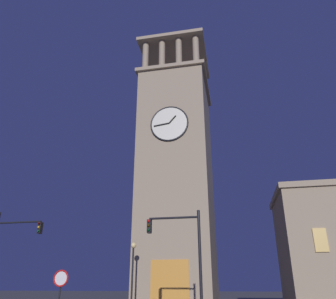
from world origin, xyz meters
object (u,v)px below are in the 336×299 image
at_px(street_lamp, 133,263).
at_px(no_horn_sign, 60,283).
at_px(traffic_signal_mid, 183,248).
at_px(clocktower, 177,179).
at_px(traffic_signal_near, 6,248).

distance_m(street_lamp, no_horn_sign, 10.59).
relative_size(street_lamp, no_horn_sign, 1.91).
height_order(traffic_signal_mid, street_lamp, traffic_signal_mid).
height_order(clocktower, no_horn_sign, clocktower).
bearing_deg(no_horn_sign, traffic_signal_mid, -155.44).
distance_m(traffic_signal_near, no_horn_sign, 7.97).
bearing_deg(clocktower, traffic_signal_near, 54.04).
bearing_deg(traffic_signal_near, clocktower, -125.96).
height_order(traffic_signal_near, street_lamp, traffic_signal_near).
relative_size(traffic_signal_near, street_lamp, 1.28).
xyz_separation_m(traffic_signal_near, traffic_signal_mid, (-11.96, 1.67, -0.38)).
relative_size(traffic_signal_near, no_horn_sign, 2.45).
height_order(traffic_signal_near, no_horn_sign, traffic_signal_near).
bearing_deg(street_lamp, clocktower, -111.22).
xyz_separation_m(traffic_signal_near, no_horn_sign, (-6.44, 4.20, -2.12)).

